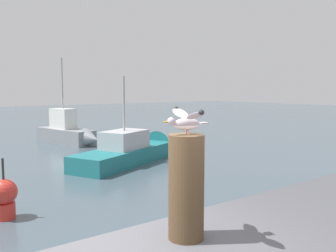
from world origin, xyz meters
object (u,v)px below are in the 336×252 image
at_px(seagull, 186,120).
at_px(boat_grey, 69,132).
at_px(boat_teal, 139,149).
at_px(mooring_post, 186,187).
at_px(channel_buoy, 4,197).

bearing_deg(seagull, boat_grey, 71.41).
bearing_deg(boat_teal, mooring_post, -120.46).
bearing_deg(mooring_post, boat_grey, 71.42).
xyz_separation_m(mooring_post, channel_buoy, (-0.09, 6.00, -1.51)).
distance_m(seagull, boat_teal, 11.73).
bearing_deg(channel_buoy, seagull, -89.18).
relative_size(boat_teal, boat_grey, 1.32).
height_order(mooring_post, seagull, seagull).
bearing_deg(mooring_post, channel_buoy, 90.86).
height_order(boat_teal, channel_buoy, boat_teal).
relative_size(boat_grey, channel_buoy, 3.50).
bearing_deg(mooring_post, boat_teal, 59.54).
height_order(seagull, boat_grey, boat_grey).
bearing_deg(channel_buoy, boat_grey, 61.02).
bearing_deg(boat_grey, mooring_post, -108.58).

